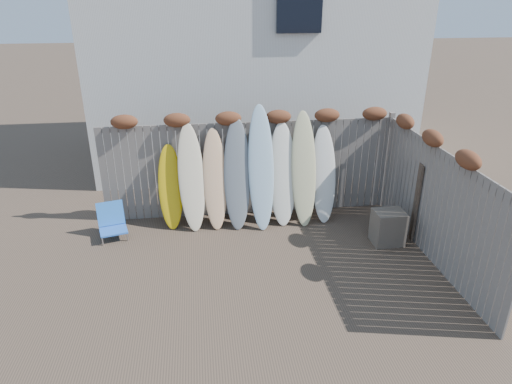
{
  "coord_description": "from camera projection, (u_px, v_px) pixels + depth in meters",
  "views": [
    {
      "loc": [
        -0.99,
        -6.43,
        4.39
      ],
      "look_at": [
        0.0,
        1.2,
        1.0
      ],
      "focal_mm": 32.0,
      "sensor_mm": 36.0,
      "label": 1
    }
  ],
  "objects": [
    {
      "name": "surfboard_2",
      "position": [
        215.0,
        179.0,
        9.03
      ],
      "size": [
        0.47,
        0.7,
        1.95
      ],
      "primitive_type": "ellipsoid",
      "rotation": [
        -0.31,
        0.0,
        0.0
      ],
      "color": "#E49F6A",
      "rests_on": "ground"
    },
    {
      "name": "beach_chair",
      "position": [
        112.0,
        222.0,
        8.81
      ],
      "size": [
        0.62,
        0.64,
        0.67
      ],
      "color": "blue",
      "rests_on": "ground"
    },
    {
      "name": "ground",
      "position": [
        265.0,
        274.0,
        7.72
      ],
      "size": [
        80.0,
        80.0,
        0.0
      ],
      "primitive_type": "plane",
      "color": "#493A2D"
    },
    {
      "name": "back_fence",
      "position": [
        251.0,
        161.0,
        9.42
      ],
      "size": [
        6.05,
        0.28,
        2.24
      ],
      "color": "slate",
      "rests_on": "ground"
    },
    {
      "name": "surfboard_5",
      "position": [
        282.0,
        174.0,
        9.18
      ],
      "size": [
        0.58,
        0.75,
        2.02
      ],
      "primitive_type": "ellipsoid",
      "rotation": [
        -0.31,
        0.0,
        -0.05
      ],
      "color": "white",
      "rests_on": "ground"
    },
    {
      "name": "surfboard_0",
      "position": [
        171.0,
        187.0,
        9.06
      ],
      "size": [
        0.48,
        0.6,
        1.65
      ],
      "primitive_type": "ellipsoid",
      "rotation": [
        -0.31,
        0.0,
        0.02
      ],
      "color": "#DEB30C",
      "rests_on": "ground"
    },
    {
      "name": "wooden_crate",
      "position": [
        388.0,
        227.0,
        8.57
      ],
      "size": [
        0.57,
        0.48,
        0.65
      ],
      "primitive_type": "cube",
      "rotation": [
        0.0,
        0.0,
        0.02
      ],
      "color": "brown",
      "rests_on": "ground"
    },
    {
      "name": "surfboard_4",
      "position": [
        261.0,
        168.0,
        8.99
      ],
      "size": [
        0.53,
        0.85,
        2.4
      ],
      "primitive_type": "ellipsoid",
      "rotation": [
        -0.31,
        0.0,
        -0.02
      ],
      "color": "#9FC3DB",
      "rests_on": "ground"
    },
    {
      "name": "surfboard_7",
      "position": [
        324.0,
        174.0,
        9.31
      ],
      "size": [
        0.52,
        0.71,
        1.93
      ],
      "primitive_type": "ellipsoid",
      "rotation": [
        -0.31,
        0.0,
        -0.04
      ],
      "color": "silver",
      "rests_on": "ground"
    },
    {
      "name": "surfboard_6",
      "position": [
        304.0,
        169.0,
        9.15
      ],
      "size": [
        0.53,
        0.81,
        2.24
      ],
      "primitive_type": "ellipsoid",
      "rotation": [
        -0.31,
        0.0,
        -0.04
      ],
      "color": "beige",
      "rests_on": "ground"
    },
    {
      "name": "surfboard_1",
      "position": [
        191.0,
        178.0,
        8.96
      ],
      "size": [
        0.57,
        0.77,
        2.06
      ],
      "primitive_type": "ellipsoid",
      "rotation": [
        -0.31,
        0.0,
        0.09
      ],
      "color": "beige",
      "rests_on": "ground"
    },
    {
      "name": "lattice_panel",
      "position": [
        412.0,
        194.0,
        8.87
      ],
      "size": [
        0.3,
        1.0,
        1.53
      ],
      "primitive_type": "cube",
      "rotation": [
        0.0,
        0.0,
        -0.26
      ],
      "color": "#443829",
      "rests_on": "ground"
    },
    {
      "name": "house",
      "position": [
        249.0,
        39.0,
        12.38
      ],
      "size": [
        8.5,
        5.5,
        6.33
      ],
      "color": "silver",
      "rests_on": "ground"
    },
    {
      "name": "surfboard_3",
      "position": [
        237.0,
        175.0,
        9.02
      ],
      "size": [
        0.59,
        0.8,
        2.14
      ],
      "primitive_type": "ellipsoid",
      "rotation": [
        -0.31,
        0.0,
        -0.09
      ],
      "color": "slate",
      "rests_on": "ground"
    },
    {
      "name": "right_fence",
      "position": [
        436.0,
        197.0,
        7.84
      ],
      "size": [
        0.28,
        4.4,
        2.24
      ],
      "color": "slate",
      "rests_on": "ground"
    }
  ]
}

